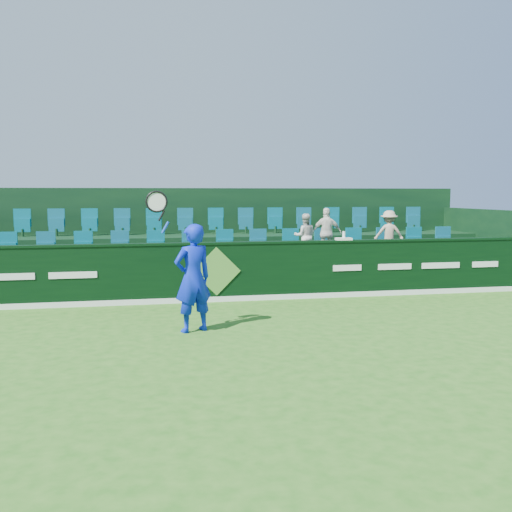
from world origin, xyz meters
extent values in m
plane|color=#266718|center=(0.00, 0.00, 0.00)|extent=(60.00, 60.00, 0.00)
cube|color=black|center=(0.00, 4.00, 0.65)|extent=(16.00, 0.20, 1.30)
cube|color=black|center=(0.00, 4.00, 1.32)|extent=(16.00, 0.24, 0.05)
cube|color=white|center=(0.00, 3.89, 0.06)|extent=(16.00, 0.02, 0.12)
cube|color=#569135|center=(0.00, 3.88, 0.70)|extent=(1.10, 0.02, 1.10)
cube|color=white|center=(-4.30, 3.89, 0.70)|extent=(0.85, 0.01, 0.14)
cube|color=white|center=(-3.10, 3.89, 0.70)|extent=(1.00, 0.01, 0.14)
cube|color=white|center=(3.10, 3.89, 0.70)|extent=(0.70, 0.01, 0.14)
cube|color=white|center=(4.30, 3.89, 0.70)|extent=(0.85, 0.01, 0.14)
cube|color=white|center=(5.50, 3.89, 0.70)|extent=(1.00, 0.01, 0.14)
cube|color=white|center=(6.70, 3.89, 0.70)|extent=(0.70, 0.01, 0.14)
cube|color=black|center=(0.00, 5.10, 0.40)|extent=(16.00, 2.00, 0.80)
cube|color=black|center=(0.00, 7.00, 0.65)|extent=(16.00, 1.80, 1.30)
cube|color=black|center=(0.00, 8.00, 1.30)|extent=(16.00, 0.20, 2.60)
cube|color=black|center=(7.90, 6.00, 1.00)|extent=(0.20, 4.00, 2.00)
cube|color=#055D70|center=(0.00, 5.50, 1.10)|extent=(13.50, 0.50, 0.60)
cube|color=#055D70|center=(0.00, 7.30, 1.60)|extent=(13.50, 0.50, 0.60)
imported|color=#0C23D2|center=(-0.76, 1.22, 0.96)|extent=(0.82, 0.69, 1.92)
cylinder|color=#143FBF|center=(-1.22, 1.12, 1.86)|extent=(0.15, 0.04, 0.21)
cylinder|color=black|center=(-1.28, 1.12, 2.06)|extent=(0.13, 0.03, 0.19)
torus|color=black|center=(-1.36, 1.12, 2.30)|extent=(0.51, 0.04, 0.51)
cylinder|color=silver|center=(-1.36, 1.12, 2.30)|extent=(0.42, 0.01, 0.42)
imported|color=beige|center=(2.41, 5.12, 1.37)|extent=(0.61, 0.51, 1.14)
imported|color=white|center=(2.99, 5.12, 1.44)|extent=(0.80, 0.47, 1.28)
imported|color=tan|center=(4.68, 5.12, 1.40)|extent=(0.87, 0.64, 1.20)
cube|color=white|center=(3.04, 4.00, 1.38)|extent=(0.36, 0.24, 0.05)
cylinder|color=white|center=(3.04, 4.00, 1.45)|extent=(0.07, 0.07, 0.21)
camera|label=1|loc=(-1.59, -8.75, 2.44)|focal=40.00mm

